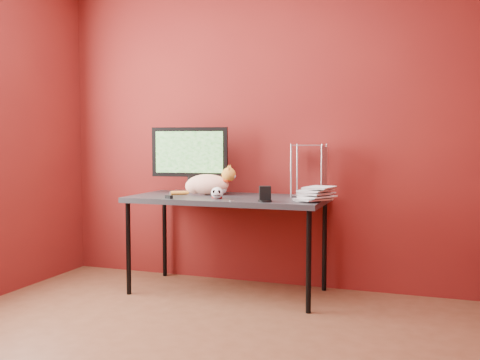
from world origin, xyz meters
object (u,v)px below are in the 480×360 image
(monitor, at_px, (190,157))
(speaker, at_px, (265,194))
(book_stack, at_px, (307,117))
(cat, at_px, (208,184))
(desk, at_px, (228,203))
(skull_mug, at_px, (217,193))

(monitor, distance_m, speaker, 0.88)
(monitor, relative_size, book_stack, 0.52)
(cat, distance_m, speaker, 0.67)
(desk, height_order, monitor, monitor)
(desk, distance_m, speaker, 0.47)
(desk, relative_size, monitor, 2.42)
(desk, xyz_separation_m, monitor, (-0.37, 0.12, 0.35))
(skull_mug, distance_m, book_stack, 0.86)
(skull_mug, bearing_deg, cat, 109.65)
(monitor, bearing_deg, desk, -28.06)
(speaker, distance_m, book_stack, 0.63)
(monitor, bearing_deg, cat, -22.78)
(desk, xyz_separation_m, skull_mug, (-0.01, -0.19, 0.10))
(desk, xyz_separation_m, cat, (-0.20, 0.08, 0.13))
(desk, xyz_separation_m, book_stack, (0.63, -0.06, 0.64))
(cat, relative_size, speaker, 4.53)
(book_stack, bearing_deg, speaker, -140.44)
(cat, relative_size, book_stack, 0.42)
(monitor, relative_size, skull_mug, 6.60)
(monitor, height_order, speaker, monitor)
(speaker, bearing_deg, cat, 127.37)
(speaker, relative_size, book_stack, 0.09)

